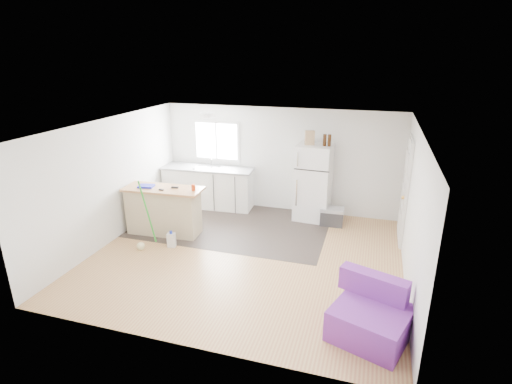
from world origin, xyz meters
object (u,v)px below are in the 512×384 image
at_px(blue_tray, 146,186).
at_px(bottle_right, 329,140).
at_px(cleaner_jug, 171,240).
at_px(cooler, 332,216).
at_px(kitchen_cabinets, 209,187).
at_px(bottle_left, 325,140).
at_px(cardboard_box, 310,138).
at_px(purple_seat, 371,317).
at_px(red_cup, 193,187).
at_px(refrigerator, 313,182).
at_px(mop, 142,238).
at_px(peninsula, 164,210).

bearing_deg(blue_tray, bottle_right, 25.54).
height_order(cleaner_jug, bottle_right, bottle_right).
bearing_deg(cooler, cleaner_jug, -148.11).
height_order(kitchen_cabinets, bottle_left, bottle_left).
xyz_separation_m(cooler, cardboard_box, (-0.59, 0.21, 1.64)).
bearing_deg(bottle_left, cleaner_jug, -140.02).
relative_size(purple_seat, bottle_left, 4.63).
bearing_deg(red_cup, cleaner_jug, -111.18).
xyz_separation_m(refrigerator, mop, (-2.83, -2.44, -0.61)).
relative_size(refrigerator, red_cup, 14.08).
xyz_separation_m(kitchen_cabinets, bottle_left, (2.73, -0.09, 1.32)).
height_order(purple_seat, bottle_left, bottle_left).
relative_size(refrigerator, cardboard_box, 5.63).
height_order(kitchen_cabinets, blue_tray, kitchen_cabinets).
bearing_deg(cardboard_box, peninsula, -148.88).
height_order(mop, red_cup, mop).
relative_size(mop, blue_tray, 4.68).
xyz_separation_m(blue_tray, cardboard_box, (3.00, 1.65, 0.84)).
bearing_deg(refrigerator, red_cup, -139.40).
xyz_separation_m(kitchen_cabinets, cleaner_jug, (0.17, -2.23, -0.35)).
bearing_deg(refrigerator, blue_tray, -148.11).
distance_m(mop, bottle_left, 4.16).
bearing_deg(red_cup, bottle_right, 32.64).
bearing_deg(cooler, peninsula, -159.45).
xyz_separation_m(peninsula, refrigerator, (2.79, 1.66, 0.35)).
xyz_separation_m(refrigerator, red_cup, (-2.12, -1.61, 0.20)).
height_order(cardboard_box, bottle_right, cardboard_box).
bearing_deg(peninsula, bottle_right, 24.04).
xyz_separation_m(cleaner_jug, cardboard_box, (2.23, 2.16, 1.69)).
bearing_deg(mop, red_cup, 55.80).
bearing_deg(bottle_left, bottle_right, 2.65).
distance_m(cleaner_jug, blue_tray, 1.26).
xyz_separation_m(peninsula, cardboard_box, (2.67, 1.61, 1.34)).
xyz_separation_m(peninsula, bottle_right, (3.09, 1.60, 1.32)).
bearing_deg(bottle_right, blue_tray, -154.46).
height_order(red_cup, bottle_right, bottle_right).
bearing_deg(bottle_right, cleaner_jug, -141.01).
bearing_deg(kitchen_cabinets, blue_tray, -112.50).
bearing_deg(cardboard_box, bottle_right, -1.83).
relative_size(cleaner_jug, bottle_right, 1.34).
distance_m(cleaner_jug, red_cup, 1.10).
bearing_deg(blue_tray, mop, -68.50).
height_order(kitchen_cabinets, purple_seat, kitchen_cabinets).
height_order(blue_tray, cardboard_box, cardboard_box).
height_order(peninsula, bottle_left, bottle_left).
height_order(kitchen_cabinets, cleaner_jug, kitchen_cabinets).
xyz_separation_m(cleaner_jug, blue_tray, (-0.77, 0.51, 0.85)).
bearing_deg(kitchen_cabinets, cooler, -8.73).
xyz_separation_m(peninsula, cleaner_jug, (0.44, -0.55, -0.35)).
distance_m(refrigerator, bottle_left, 0.99).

